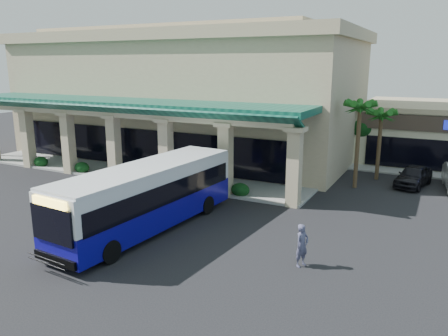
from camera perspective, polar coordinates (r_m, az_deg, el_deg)
The scene contains 9 objects.
ground at distance 24.57m, azimuth -8.47°, elevation -6.36°, with size 110.00×110.00×0.00m, color black.
main_building at distance 40.98m, azimuth -4.93°, elevation 9.78°, with size 30.80×14.80×11.35m, color tan, non-canonical shape.
arcade at distance 33.87m, azimuth -13.07°, elevation 3.90°, with size 30.00×6.20×5.70m, color #0B4335, non-canonical shape.
palm_0 at distance 30.58m, azimuth 17.09°, elevation 3.51°, with size 2.40×2.40×6.60m, color #165215, non-canonical shape.
palm_1 at distance 33.43m, azimuth 19.65°, elevation 3.43°, with size 2.40×2.40×5.80m, color #165215, non-canonical shape.
broadleaf_tree at distance 38.67m, azimuth 17.66°, elevation 4.10°, with size 2.60×2.60×4.81m, color black, non-canonical shape.
transit_bus at distance 22.46m, azimuth -9.89°, elevation -3.84°, with size 2.77×11.92×3.33m, color #0E0984, non-canonical shape.
pedestrian at distance 18.69m, azimuth 10.15°, elevation -9.92°, with size 0.67×0.44×1.84m, color #484966.
car_silver at distance 32.90m, azimuth 23.52°, elevation -0.93°, with size 1.72×4.27×1.45m, color black.
Camera 1 is at (13.57, -18.74, 8.27)m, focal length 35.00 mm.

